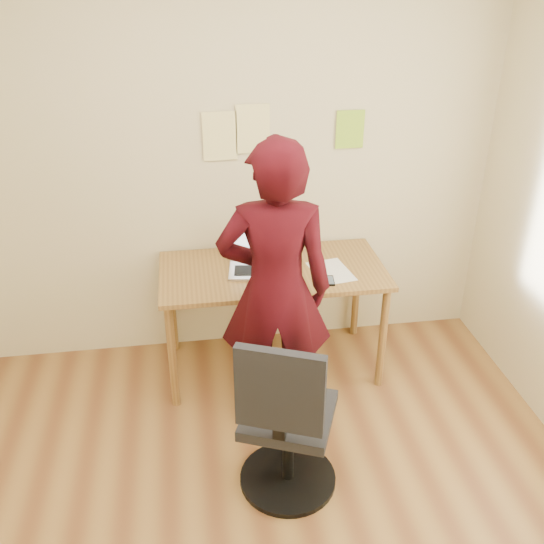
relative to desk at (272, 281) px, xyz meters
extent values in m
cube|color=beige|center=(-0.24, 0.39, 0.70)|extent=(3.50, 0.04, 2.70)
cube|color=olive|center=(0.00, 0.00, 0.07)|extent=(1.40, 0.70, 0.03)
cylinder|color=olive|center=(-0.65, -0.30, -0.30)|extent=(0.05, 0.05, 0.71)
cylinder|color=olive|center=(0.65, -0.30, -0.30)|extent=(0.05, 0.05, 0.71)
cylinder|color=olive|center=(-0.65, 0.30, -0.30)|extent=(0.05, 0.05, 0.71)
cylinder|color=olive|center=(0.65, 0.30, -0.30)|extent=(0.05, 0.05, 0.71)
cube|color=silver|center=(-0.10, -0.03, 0.09)|extent=(0.37, 0.28, 0.02)
cube|color=black|center=(-0.10, -0.03, 0.10)|extent=(0.29, 0.17, 0.00)
cube|color=silver|center=(-0.08, 0.12, 0.22)|extent=(0.35, 0.12, 0.23)
cube|color=white|center=(-0.08, 0.12, 0.22)|extent=(0.30, 0.09, 0.19)
cube|color=white|center=(0.35, -0.09, 0.09)|extent=(0.27, 0.35, 0.00)
cube|color=black|center=(0.31, -0.21, 0.09)|extent=(0.08, 0.13, 0.01)
cube|color=#3F4C59|center=(0.31, -0.21, 0.10)|extent=(0.07, 0.11, 0.00)
cube|color=#FEF097|center=(-0.27, 0.36, 0.84)|extent=(0.21, 0.00, 0.30)
cube|color=#FEF097|center=(-0.07, 0.36, 0.88)|extent=(0.21, 0.00, 0.30)
cube|color=#9AD22F|center=(0.55, 0.36, 0.85)|extent=(0.18, 0.00, 0.24)
cube|color=black|center=(-0.07, -1.01, -0.20)|extent=(0.56, 0.56, 0.06)
cube|color=black|center=(-0.15, -1.20, 0.11)|extent=(0.40, 0.20, 0.43)
cube|color=black|center=(-0.15, -1.20, -0.11)|extent=(0.07, 0.06, 0.12)
cylinder|color=black|center=(-0.07, -1.01, -0.44)|extent=(0.06, 0.06, 0.43)
cylinder|color=black|center=(-0.07, -1.01, -0.64)|extent=(0.51, 0.51, 0.03)
imported|color=#34070D|center=(-0.06, -0.48, 0.21)|extent=(0.67, 0.49, 1.72)
camera|label=1|loc=(-0.50, -3.30, 1.84)|focal=40.00mm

